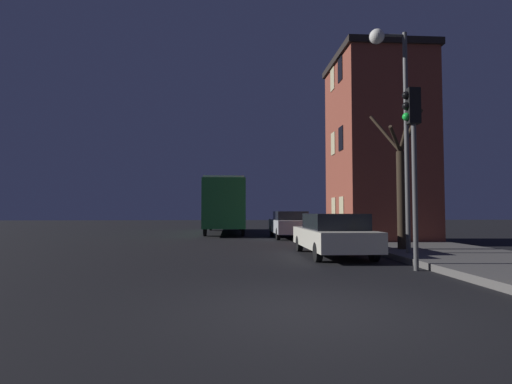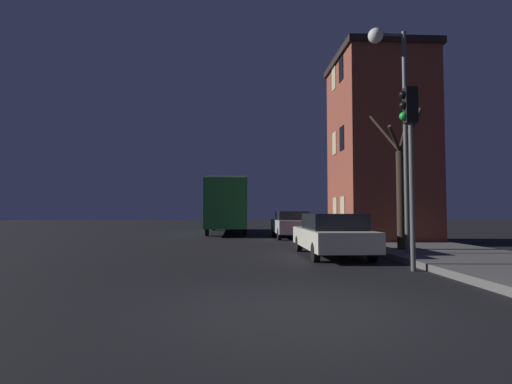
% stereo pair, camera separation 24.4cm
% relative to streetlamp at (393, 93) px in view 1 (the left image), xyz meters
% --- Properties ---
extents(ground_plane, '(120.00, 120.00, 0.00)m').
position_rel_streetlamp_xyz_m(ground_plane, '(-3.88, -6.16, -5.15)').
color(ground_plane, black).
extents(brick_building, '(4.20, 4.85, 8.74)m').
position_rel_streetlamp_xyz_m(brick_building, '(1.95, 6.52, -0.59)').
color(brick_building, brown).
rests_on(brick_building, sidewalk).
extents(streetlamp, '(1.21, 0.47, 7.02)m').
position_rel_streetlamp_xyz_m(streetlamp, '(0.00, 0.00, 0.00)').
color(streetlamp, '#4C4C4C').
rests_on(streetlamp, sidewalk).
extents(traffic_light, '(0.43, 0.24, 4.53)m').
position_rel_streetlamp_xyz_m(traffic_light, '(-0.58, -2.47, -1.91)').
color(traffic_light, '#4C4C4C').
rests_on(traffic_light, ground).
extents(bare_tree, '(1.48, 1.80, 4.76)m').
position_rel_streetlamp_xyz_m(bare_tree, '(0.72, 1.21, -2.73)').
color(bare_tree, '#2D2319').
rests_on(bare_tree, sidewalk).
extents(bus, '(2.42, 10.67, 3.43)m').
position_rel_streetlamp_xyz_m(bus, '(-5.46, 15.01, -3.10)').
color(bus, '#1E6B33').
rests_on(bus, ground).
extents(car_near_lane, '(1.83, 4.68, 1.38)m').
position_rel_streetlamp_xyz_m(car_near_lane, '(-1.77, 0.78, -4.43)').
color(car_near_lane, beige).
rests_on(car_near_lane, ground).
extents(car_mid_lane, '(1.79, 4.74, 1.45)m').
position_rel_streetlamp_xyz_m(car_mid_lane, '(-1.88, 9.57, -4.39)').
color(car_mid_lane, '#B7BABF').
rests_on(car_mid_lane, ground).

